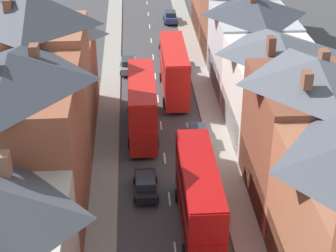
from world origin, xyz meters
The scene contains 14 objects.
pavement_left centered at (-5.10, 38.00, 0.07)m, with size 2.20×104.00×0.14m, color gray.
pavement_right centered at (5.10, 38.00, 0.07)m, with size 2.20×104.00×0.14m, color gray.
centre_line_dashes centered at (0.00, 36.00, 0.01)m, with size 0.14×97.80×0.01m.
terrace_row_left centered at (-10.19, 15.08, 6.30)m, with size 8.00×55.28×14.69m.
terrace_row_right centered at (10.18, 26.95, 5.79)m, with size 8.00×80.92×13.79m.
double_decker_bus_lead centered at (1.79, 43.18, 2.82)m, with size 2.74×10.80×5.30m.
double_decker_bus_mid_street centered at (-1.81, 34.96, 2.82)m, with size 2.74×10.80×5.30m.
double_decker_bus_far_approaching centered at (1.79, 20.29, 2.82)m, with size 2.74×10.80×5.30m.
car_near_blue centered at (-3.10, 49.60, 0.84)m, with size 1.90×4.16×1.67m.
car_near_silver centered at (-1.80, 24.86, 0.80)m, with size 1.90×4.11×1.58m.
car_parked_right_a centered at (3.10, 50.14, 0.83)m, with size 1.90×3.91×1.66m.
car_parked_left_b centered at (3.10, 67.69, 0.85)m, with size 1.90×3.92×1.70m.
car_mid_white centered at (1.80, 55.44, 0.86)m, with size 1.90×4.38×1.71m.
car_far_grey centered at (3.10, 32.47, 0.84)m, with size 1.90×3.91×1.67m.
Camera 1 is at (-2.43, -11.51, 25.68)m, focal length 60.00 mm.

